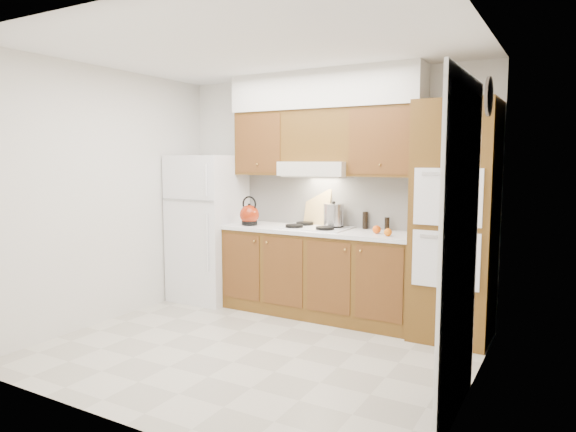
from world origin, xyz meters
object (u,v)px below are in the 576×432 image
object	(u,v)px
fridge	(208,228)
kettle	(249,215)
stock_pot	(334,215)
oven_cabinet	(455,222)

from	to	relation	value
fridge	kettle	bearing A→B (deg)	-6.06
kettle	stock_pot	bearing A→B (deg)	0.13
oven_cabinet	kettle	size ratio (longest dim) A/B	10.10
fridge	kettle	distance (m)	0.67
kettle	oven_cabinet	bearing A→B (deg)	-12.47
oven_cabinet	stock_pot	world-z (taller)	oven_cabinet
fridge	oven_cabinet	world-z (taller)	oven_cabinet
kettle	stock_pot	xyz separation A→B (m)	(0.92, 0.25, 0.02)
stock_pot	fridge	bearing A→B (deg)	-173.28
fridge	kettle	size ratio (longest dim) A/B	7.90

